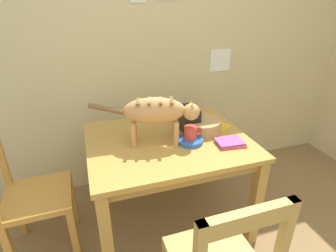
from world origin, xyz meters
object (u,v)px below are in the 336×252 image
at_px(saucer_bowl, 190,140).
at_px(wooden_chair_far, 30,196).
at_px(book_stack, 230,143).
at_px(toaster, 188,119).
at_px(wicker_basket, 202,125).
at_px(cat, 158,112).
at_px(coffee_mug, 191,133).
at_px(dining_table, 168,150).
at_px(magazine, 210,127).

xyz_separation_m(saucer_bowl, wooden_chair_far, (-1.06, 0.10, -0.28)).
xyz_separation_m(saucer_bowl, book_stack, (0.25, -0.11, -0.00)).
relative_size(book_stack, toaster, 0.97).
bearing_deg(wicker_basket, cat, -166.72).
bearing_deg(saucer_bowl, coffee_mug, 0.00).
relative_size(cat, wooden_chair_far, 0.73).
bearing_deg(dining_table, cat, -154.54).
xyz_separation_m(coffee_mug, magazine, (0.23, 0.18, -0.07)).
bearing_deg(magazine, book_stack, -104.60).
height_order(magazine, wicker_basket, wicker_basket).
relative_size(saucer_bowl, wooden_chair_far, 0.19).
bearing_deg(book_stack, saucer_bowl, 156.01).
distance_m(coffee_mug, magazine, 0.30).
bearing_deg(toaster, wicker_basket, -33.18).
xyz_separation_m(coffee_mug, wooden_chair_far, (-1.07, 0.10, -0.34)).
relative_size(toaster, wooden_chair_far, 0.21).
xyz_separation_m(cat, book_stack, (0.45, -0.17, -0.22)).
xyz_separation_m(magazine, wicker_basket, (-0.09, -0.04, 0.04)).
bearing_deg(coffee_mug, wooden_chair_far, 174.55).
bearing_deg(wicker_basket, toaster, 146.82).
relative_size(saucer_bowl, coffee_mug, 1.38).
bearing_deg(toaster, wooden_chair_far, -175.21).
bearing_deg(wicker_basket, book_stack, -68.59).
distance_m(dining_table, book_stack, 0.44).
height_order(cat, wooden_chair_far, cat).
xyz_separation_m(dining_table, book_stack, (0.37, -0.20, 0.11)).
height_order(dining_table, book_stack, book_stack).
xyz_separation_m(cat, wicker_basket, (0.36, 0.08, -0.18)).
relative_size(dining_table, coffee_mug, 8.60).
relative_size(wicker_basket, toaster, 1.39).
height_order(book_stack, wicker_basket, wicker_basket).
distance_m(toaster, wooden_chair_far, 1.18).
distance_m(book_stack, wooden_chair_far, 1.36).
height_order(cat, magazine, cat).
bearing_deg(wicker_basket, wooden_chair_far, -178.20).
height_order(cat, toaster, cat).
height_order(dining_table, cat, cat).
distance_m(dining_table, cat, 0.33).
bearing_deg(dining_table, coffee_mug, -35.75).
bearing_deg(book_stack, magazine, 92.29).
height_order(wicker_basket, toaster, toaster).
xyz_separation_m(coffee_mug, toaster, (0.06, 0.20, 0.01)).
distance_m(cat, magazine, 0.51).
height_order(saucer_bowl, coffee_mug, coffee_mug).
height_order(saucer_bowl, wicker_basket, wicker_basket).
bearing_deg(book_stack, coffee_mug, 155.70).
bearing_deg(book_stack, wooden_chair_far, 170.85).
distance_m(saucer_bowl, book_stack, 0.27).
bearing_deg(coffee_mug, magazine, 37.27).
bearing_deg(wooden_chair_far, magazine, 91.83).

